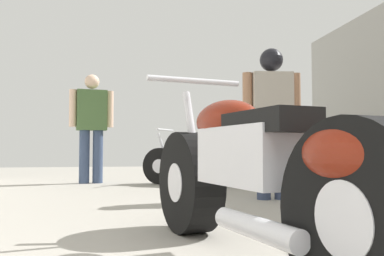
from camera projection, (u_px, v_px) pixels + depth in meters
The scene contains 5 objects.
ground_plane at pixel (189, 206), 4.00m from camera, with size 17.60×17.60×0.00m, color #9E998E.
motorcycle_maroon_cruiser at pixel (252, 175), 2.01m from camera, with size 0.84×2.21×1.04m.
motorcycle_black_naked at pixel (202, 161), 6.22m from camera, with size 1.69×1.13×0.88m.
mechanic_in_blue at pixel (92, 121), 6.68m from camera, with size 0.72×0.34×1.79m.
mechanic_with_helmet at pixel (272, 108), 4.58m from camera, with size 0.67×0.28×1.70m.
Camera 1 is at (-0.63, -0.32, 0.57)m, focal length 38.05 mm.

